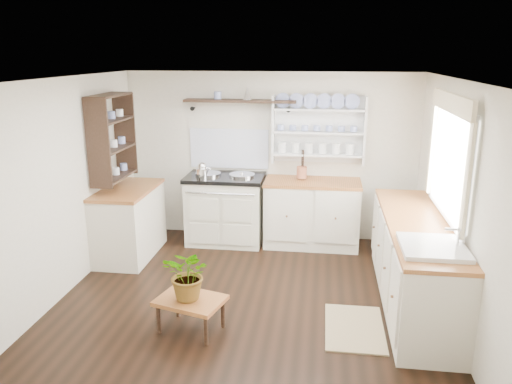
% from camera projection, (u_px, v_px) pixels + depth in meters
% --- Properties ---
extents(floor, '(4.00, 3.80, 0.01)m').
position_uv_depth(floor, '(250.00, 296.00, 5.41)').
color(floor, black).
rests_on(floor, ground).
extents(wall_back, '(4.00, 0.02, 2.30)m').
position_uv_depth(wall_back, '(270.00, 157.00, 6.91)').
color(wall_back, beige).
rests_on(wall_back, ground).
extents(wall_right, '(0.02, 3.80, 2.30)m').
position_uv_depth(wall_right, '(454.00, 202.00, 4.83)').
color(wall_right, beige).
rests_on(wall_right, ground).
extents(wall_left, '(0.02, 3.80, 2.30)m').
position_uv_depth(wall_left, '(66.00, 187.00, 5.36)').
color(wall_left, beige).
rests_on(wall_left, ground).
extents(ceiling, '(4.00, 3.80, 0.01)m').
position_uv_depth(ceiling, '(250.00, 79.00, 4.78)').
color(ceiling, white).
rests_on(ceiling, wall_back).
extents(window, '(0.08, 1.55, 1.22)m').
position_uv_depth(window, '(449.00, 156.00, 4.87)').
color(window, white).
rests_on(window, wall_right).
extents(aga_cooker, '(1.05, 0.73, 0.97)m').
position_uv_depth(aga_cooker, '(226.00, 208.00, 6.85)').
color(aga_cooker, beige).
rests_on(aga_cooker, floor).
extents(back_cabinets, '(1.27, 0.63, 0.90)m').
position_uv_depth(back_cabinets, '(312.00, 212.00, 6.73)').
color(back_cabinets, silver).
rests_on(back_cabinets, floor).
extents(right_cabinets, '(0.62, 2.43, 0.90)m').
position_uv_depth(right_cabinets, '(414.00, 261.00, 5.15)').
color(right_cabinets, silver).
rests_on(right_cabinets, floor).
extents(belfast_sink, '(0.55, 0.60, 0.45)m').
position_uv_depth(belfast_sink, '(432.00, 260.00, 4.35)').
color(belfast_sink, white).
rests_on(belfast_sink, right_cabinets).
extents(left_cabinets, '(0.62, 1.13, 0.90)m').
position_uv_depth(left_cabinets, '(129.00, 221.00, 6.37)').
color(left_cabinets, silver).
rests_on(left_cabinets, floor).
extents(plate_rack, '(1.20, 0.22, 0.90)m').
position_uv_depth(plate_rack, '(319.00, 129.00, 6.68)').
color(plate_rack, white).
rests_on(plate_rack, wall_back).
extents(high_shelf, '(1.50, 0.29, 0.16)m').
position_uv_depth(high_shelf, '(240.00, 102.00, 6.64)').
color(high_shelf, black).
rests_on(high_shelf, wall_back).
extents(left_shelving, '(0.28, 0.80, 1.05)m').
position_uv_depth(left_shelving, '(112.00, 137.00, 6.09)').
color(left_shelving, black).
rests_on(left_shelving, wall_left).
extents(kettle, '(0.17, 0.17, 0.20)m').
position_uv_depth(kettle, '(202.00, 170.00, 6.62)').
color(kettle, silver).
rests_on(kettle, aga_cooker).
extents(utensil_crock, '(0.14, 0.14, 0.16)m').
position_uv_depth(utensil_crock, '(302.00, 172.00, 6.68)').
color(utensil_crock, '#A0583A').
rests_on(utensil_crock, back_cabinets).
extents(center_table, '(0.70, 0.58, 0.33)m').
position_uv_depth(center_table, '(191.00, 303.00, 4.67)').
color(center_table, brown).
rests_on(center_table, floor).
extents(potted_plant, '(0.54, 0.49, 0.50)m').
position_uv_depth(potted_plant, '(189.00, 274.00, 4.59)').
color(potted_plant, '#3F7233').
rests_on(potted_plant, center_table).
extents(floor_rug, '(0.55, 0.85, 0.02)m').
position_uv_depth(floor_rug, '(354.00, 328.00, 4.76)').
color(floor_rug, '#907454').
rests_on(floor_rug, floor).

